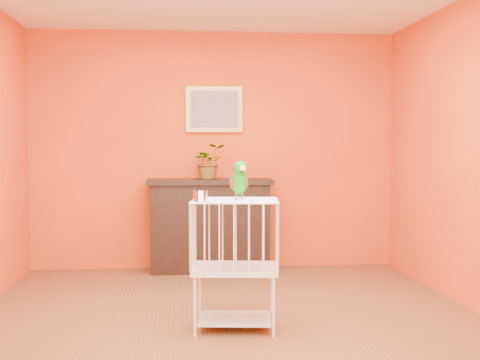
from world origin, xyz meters
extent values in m
plane|color=brown|center=(0.00, 0.00, 0.00)|extent=(4.50, 4.50, 0.00)
plane|color=#EA4F16|center=(0.00, 2.25, 1.30)|extent=(4.00, 0.00, 4.00)
plane|color=#EA4F16|center=(0.00, -2.25, 1.30)|extent=(4.00, 0.00, 4.00)
plane|color=#EA4F16|center=(2.00, 0.00, 1.30)|extent=(0.00, 4.50, 4.50)
cube|color=black|center=(-0.06, 2.02, 0.47)|extent=(1.25, 0.42, 0.94)
cube|color=black|center=(-0.06, 2.02, 0.97)|extent=(1.34, 0.48, 0.05)
cube|color=black|center=(-0.06, 1.83, 0.47)|extent=(0.88, 0.02, 0.47)
cube|color=#50161C|center=(-0.32, 1.97, 0.37)|extent=(0.05, 0.19, 0.29)
cube|color=#3E4D26|center=(-0.24, 1.97, 0.37)|extent=(0.05, 0.19, 0.29)
cube|color=#50161C|center=(-0.14, 1.97, 0.37)|extent=(0.05, 0.19, 0.29)
cube|color=#3E4D26|center=(-0.04, 1.97, 0.37)|extent=(0.05, 0.19, 0.29)
cube|color=#50161C|center=(0.07, 1.97, 0.37)|extent=(0.05, 0.19, 0.29)
imported|color=#26722D|center=(-0.07, 2.08, 1.14)|extent=(0.43, 0.46, 0.29)
cube|color=#A9913C|center=(0.00, 2.22, 1.75)|extent=(0.62, 0.03, 0.50)
cube|color=gray|center=(0.00, 2.21, 1.75)|extent=(0.52, 0.01, 0.40)
cube|color=white|center=(0.02, -0.27, 0.08)|extent=(0.57, 0.46, 0.02)
cube|color=white|center=(0.02, -0.27, 0.45)|extent=(0.67, 0.54, 0.04)
cube|color=white|center=(0.02, -0.27, 0.95)|extent=(0.67, 0.54, 0.01)
cylinder|color=white|center=(-0.29, -0.45, 0.21)|extent=(0.02, 0.02, 0.43)
cylinder|color=white|center=(0.27, -0.51, 0.21)|extent=(0.02, 0.02, 0.43)
cylinder|color=white|center=(-0.24, -0.02, 0.21)|extent=(0.02, 0.02, 0.43)
cylinder|color=white|center=(0.32, -0.09, 0.21)|extent=(0.02, 0.02, 0.43)
cylinder|color=silver|center=(-0.24, -0.41, 1.00)|extent=(0.11, 0.11, 0.07)
cylinder|color=#59544C|center=(0.03, -0.24, 0.98)|extent=(0.01, 0.01, 0.04)
cylinder|color=#59544C|center=(0.07, -0.24, 0.98)|extent=(0.01, 0.01, 0.04)
ellipsoid|color=#098807|center=(0.05, -0.24, 1.08)|extent=(0.13, 0.17, 0.21)
ellipsoid|color=#098807|center=(0.06, -0.27, 1.19)|extent=(0.12, 0.12, 0.10)
cone|color=orange|center=(0.06, -0.32, 1.18)|extent=(0.06, 0.07, 0.07)
cone|color=black|center=(0.06, -0.31, 1.16)|extent=(0.03, 0.03, 0.03)
sphere|color=black|center=(0.02, -0.30, 1.20)|extent=(0.01, 0.01, 0.01)
sphere|color=black|center=(0.09, -0.29, 1.20)|extent=(0.01, 0.01, 0.01)
ellipsoid|color=#A50C0C|center=(-0.01, -0.24, 1.07)|extent=(0.03, 0.06, 0.07)
ellipsoid|color=navy|center=(0.11, -0.22, 1.07)|extent=(0.03, 0.06, 0.07)
cone|color=#098807|center=(0.04, -0.17, 1.01)|extent=(0.08, 0.15, 0.11)
camera|label=1|loc=(-0.40, -5.12, 1.36)|focal=50.00mm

